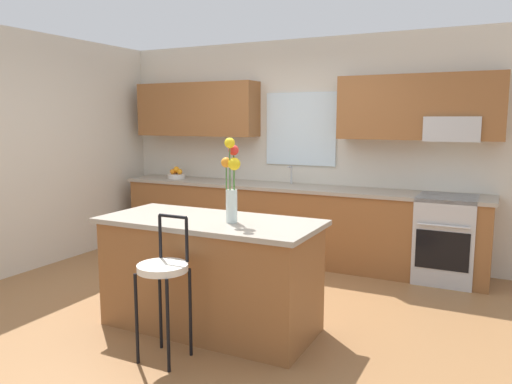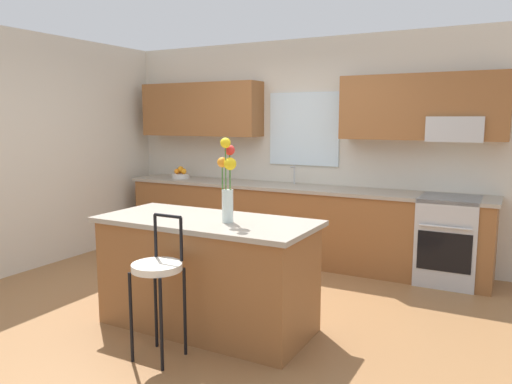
% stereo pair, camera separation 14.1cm
% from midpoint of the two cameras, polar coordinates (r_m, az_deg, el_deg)
% --- Properties ---
extents(ground_plane, '(14.00, 14.00, 0.00)m').
position_cam_midpoint_polar(ground_plane, '(4.80, -4.90, -12.69)').
color(ground_plane, olive).
extents(wall_left, '(0.12, 4.60, 2.70)m').
position_cam_midpoint_polar(wall_left, '(6.42, -23.55, 4.34)').
color(wall_left, beige).
rests_on(wall_left, ground).
extents(back_wall_assembly, '(5.60, 0.50, 2.70)m').
position_cam_midpoint_polar(back_wall_assembly, '(6.25, 4.77, 6.38)').
color(back_wall_assembly, beige).
rests_on(back_wall_assembly, ground).
extents(counter_run, '(4.56, 0.64, 0.92)m').
position_cam_midpoint_polar(counter_run, '(6.13, 3.36, -3.50)').
color(counter_run, brown).
rests_on(counter_run, ground).
extents(sink_faucet, '(0.02, 0.13, 0.23)m').
position_cam_midpoint_polar(sink_faucet, '(6.19, 3.38, 2.20)').
color(sink_faucet, '#B7BABC').
rests_on(sink_faucet, counter_run).
extents(oven_range, '(0.60, 0.64, 0.92)m').
position_cam_midpoint_polar(oven_range, '(5.66, 20.26, -5.06)').
color(oven_range, '#B7BABC').
rests_on(oven_range, ground).
extents(kitchen_island, '(1.80, 0.82, 0.92)m').
position_cam_midpoint_polar(kitchen_island, '(4.17, -6.26, -9.28)').
color(kitchen_island, brown).
rests_on(kitchen_island, ground).
extents(bar_stool_near, '(0.36, 0.36, 1.04)m').
position_cam_midpoint_polar(bar_stool_near, '(3.63, -11.69, -9.23)').
color(bar_stool_near, black).
rests_on(bar_stool_near, ground).
extents(flower_vase, '(0.15, 0.15, 0.66)m').
position_cam_midpoint_polar(flower_vase, '(3.85, -3.88, 1.44)').
color(flower_vase, silver).
rests_on(flower_vase, kitchen_island).
extents(fruit_bowl_oranges, '(0.24, 0.24, 0.16)m').
position_cam_midpoint_polar(fruit_bowl_oranges, '(6.89, -9.69, 2.02)').
color(fruit_bowl_oranges, silver).
rests_on(fruit_bowl_oranges, counter_run).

